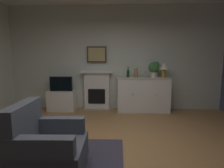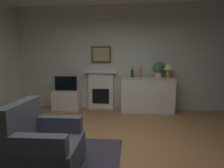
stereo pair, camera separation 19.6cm
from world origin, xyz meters
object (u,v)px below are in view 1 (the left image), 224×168
at_px(fireplace_unit, 97,90).
at_px(potted_plant_small, 154,68).
at_px(tv_cabinet, 62,100).
at_px(tv_set, 61,84).
at_px(table_lamp, 164,67).
at_px(wine_glass_left, 141,73).
at_px(sideboard_cabinet, 143,94).
at_px(wine_glass_right, 150,73).
at_px(armchair, 46,146).
at_px(wine_bottle, 128,73).
at_px(wine_glass_center, 145,73).
at_px(vase_decorative, 136,72).
at_px(framed_picture, 97,54).

distance_m(fireplace_unit, potted_plant_small, 1.72).
distance_m(tv_cabinet, tv_set, 0.48).
xyz_separation_m(fireplace_unit, tv_set, (-0.97, -0.19, 0.21)).
distance_m(table_lamp, wine_glass_left, 0.62).
bearing_deg(sideboard_cabinet, table_lamp, 0.00).
relative_size(sideboard_cabinet, potted_plant_small, 3.32).
distance_m(wine_glass_left, wine_glass_right, 0.22).
relative_size(potted_plant_small, armchair, 0.47).
xyz_separation_m(wine_bottle, potted_plant_small, (0.71, -0.00, 0.15)).
height_order(wine_glass_center, potted_plant_small, potted_plant_small).
bearing_deg(sideboard_cabinet, wine_glass_right, -17.37).
bearing_deg(armchair, tv_cabinet, 103.91).
distance_m(wine_glass_right, vase_decorative, 0.36).
height_order(wine_glass_center, vase_decorative, vase_decorative).
height_order(table_lamp, potted_plant_small, potted_plant_small).
relative_size(framed_picture, wine_glass_left, 3.33).
bearing_deg(framed_picture, wine_glass_left, -11.11).
height_order(tv_cabinet, armchair, armchair).
height_order(wine_bottle, wine_glass_right, wine_bottle).
relative_size(fireplace_unit, potted_plant_small, 2.56).
relative_size(fireplace_unit, tv_set, 1.77).
relative_size(table_lamp, potted_plant_small, 0.93).
xyz_separation_m(wine_bottle, wine_glass_center, (0.46, -0.02, 0.01)).
distance_m(framed_picture, wine_glass_center, 1.44).
height_order(sideboard_cabinet, wine_glass_center, wine_glass_center).
height_order(framed_picture, tv_cabinet, framed_picture).
relative_size(sideboard_cabinet, table_lamp, 3.57).
relative_size(wine_glass_center, armchair, 0.18).
xyz_separation_m(tv_cabinet, potted_plant_small, (2.56, 0.03, 0.92)).
bearing_deg(fireplace_unit, tv_cabinet, -170.55).
relative_size(tv_cabinet, armchair, 0.82).
relative_size(wine_glass_left, potted_plant_small, 0.38).
distance_m(fireplace_unit, armchair, 3.06).
distance_m(vase_decorative, potted_plant_small, 0.52).
relative_size(table_lamp, armchair, 0.43).
xyz_separation_m(tv_set, armchair, (0.71, -2.86, -0.37)).
relative_size(sideboard_cabinet, wine_bottle, 4.92).
height_order(sideboard_cabinet, table_lamp, table_lamp).
distance_m(sideboard_cabinet, potted_plant_small, 0.78).
distance_m(wine_glass_center, potted_plant_small, 0.28).
xyz_separation_m(framed_picture, wine_glass_right, (1.45, -0.27, -0.50)).
xyz_separation_m(sideboard_cabinet, wine_glass_center, (0.04, 0.03, 0.59)).
bearing_deg(vase_decorative, wine_bottle, 154.58).
distance_m(wine_bottle, wine_glass_left, 0.36).
xyz_separation_m(wine_bottle, tv_cabinet, (-1.85, -0.03, -0.77)).
bearing_deg(framed_picture, tv_set, -166.69).
relative_size(tv_set, potted_plant_small, 1.44).
height_order(framed_picture, table_lamp, framed_picture).
relative_size(fireplace_unit, wine_glass_right, 6.67).
bearing_deg(tv_cabinet, sideboard_cabinet, -0.38).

